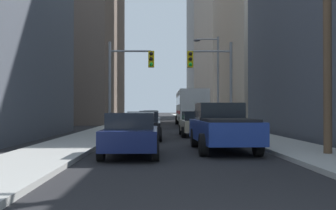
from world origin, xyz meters
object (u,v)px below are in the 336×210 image
(traffic_signal_near_right, at_px, (212,73))
(sedan_black, at_px, (143,126))
(pickup_truck_blue, at_px, (222,127))
(sedan_green, at_px, (151,117))
(city_bus, at_px, (191,106))
(sedan_navy, at_px, (131,134))
(sedan_silver, at_px, (149,119))
(sedan_beige, at_px, (196,124))
(traffic_signal_near_left, at_px, (129,73))

(traffic_signal_near_right, bearing_deg, sedan_black, -134.09)
(pickup_truck_blue, bearing_deg, traffic_signal_near_right, 84.49)
(sedan_green, bearing_deg, city_bus, -62.54)
(sedan_navy, bearing_deg, sedan_silver, 89.68)
(pickup_truck_blue, bearing_deg, sedan_beige, 91.45)
(city_bus, distance_m, sedan_black, 18.38)
(pickup_truck_blue, distance_m, sedan_silver, 18.91)
(pickup_truck_blue, relative_size, sedan_navy, 1.30)
(traffic_signal_near_right, bearing_deg, traffic_signal_near_left, 180.00)
(city_bus, relative_size, sedan_black, 2.75)
(pickup_truck_blue, relative_size, traffic_signal_near_left, 0.91)
(city_bus, xyz_separation_m, sedan_silver, (-4.00, -4.92, -1.16))
(sedan_silver, height_order, sedan_green, same)
(pickup_truck_blue, relative_size, sedan_black, 1.30)
(sedan_navy, bearing_deg, pickup_truck_blue, 27.85)
(sedan_silver, bearing_deg, sedan_black, -89.91)
(sedan_navy, xyz_separation_m, sedan_beige, (3.25, 10.44, 0.00))
(pickup_truck_blue, bearing_deg, sedan_navy, -152.15)
(pickup_truck_blue, xyz_separation_m, sedan_silver, (-3.35, 18.61, -0.16))
(pickup_truck_blue, distance_m, sedan_navy, 3.92)
(traffic_signal_near_left, bearing_deg, city_bus, 69.33)
(sedan_navy, xyz_separation_m, sedan_green, (0.04, 33.20, 0.00))
(city_bus, relative_size, sedan_green, 2.74)
(sedan_navy, height_order, traffic_signal_near_left, traffic_signal_near_left)
(sedan_beige, height_order, traffic_signal_near_right, traffic_signal_near_right)
(sedan_navy, height_order, sedan_green, same)
(traffic_signal_near_left, height_order, traffic_signal_near_right, same)
(sedan_silver, xyz_separation_m, traffic_signal_near_right, (4.32, -8.55, 3.23))
(sedan_green, height_order, traffic_signal_near_left, traffic_signal_near_left)
(sedan_navy, height_order, sedan_black, same)
(sedan_beige, bearing_deg, sedan_navy, -107.28)
(sedan_green, bearing_deg, pickup_truck_blue, -83.76)
(pickup_truck_blue, height_order, sedan_silver, pickup_truck_blue)
(sedan_navy, bearing_deg, sedan_black, 88.95)
(city_bus, xyz_separation_m, pickup_truck_blue, (-0.64, -23.53, -1.00))
(pickup_truck_blue, bearing_deg, sedan_green, 96.24)
(sedan_navy, xyz_separation_m, sedan_black, (0.14, 7.45, 0.00))
(sedan_navy, distance_m, sedan_silver, 20.44)
(sedan_silver, bearing_deg, pickup_truck_blue, -79.79)
(traffic_signal_near_left, bearing_deg, sedan_green, 87.29)
(sedan_black, bearing_deg, sedan_silver, 90.09)
(city_bus, distance_m, pickup_truck_blue, 23.56)
(sedan_navy, bearing_deg, traffic_signal_near_right, 69.54)
(sedan_black, height_order, sedan_green, same)
(sedan_green, xyz_separation_m, traffic_signal_near_left, (-1.01, -21.31, 3.23))
(sedan_black, height_order, sedan_silver, same)
(sedan_green, bearing_deg, sedan_silver, -89.65)
(traffic_signal_near_left, bearing_deg, sedan_navy, -85.33)
(sedan_silver, relative_size, traffic_signal_near_right, 0.71)
(pickup_truck_blue, relative_size, sedan_green, 1.30)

